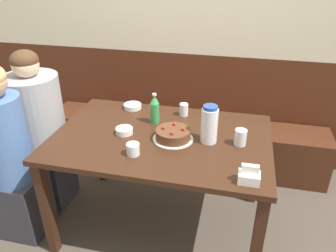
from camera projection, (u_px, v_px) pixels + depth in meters
The scene contains 15 objects.
ground_plane at pixel (162, 222), 2.46m from camera, with size 12.00×12.00×0.00m, color #4C4238.
back_wall at pixel (191, 25), 2.78m from camera, with size 4.80×0.04×2.50m.
bench_seat at pixel (184, 142), 3.07m from camera, with size 2.54×0.38×0.44m.
dining_table at pixel (161, 147), 2.15m from camera, with size 1.39×0.93×0.75m.
birthday_cake at pixel (173, 135), 2.06m from camera, with size 0.26×0.26×0.09m.
water_pitcher at pixel (209, 125), 1.99m from camera, with size 0.10×0.10×0.24m.
soju_bottle at pixel (155, 109), 2.23m from camera, with size 0.06×0.06×0.22m.
napkin_holder at pixel (249, 176), 1.67m from camera, with size 0.11×0.08×0.11m.
bowl_soup_white at pixel (133, 106), 2.48m from camera, with size 0.13×0.13×0.03m.
bowl_rice_small at pixel (124, 131), 2.13m from camera, with size 0.11×0.11×0.04m.
glass_water_tall at pixel (240, 137), 1.99m from camera, with size 0.07×0.07×0.10m.
glass_tumbler_short at pixel (133, 149), 1.90m from camera, with size 0.08×0.08×0.07m.
glass_shot_small at pixel (184, 110), 2.36m from camera, with size 0.06×0.06×0.09m.
person_teal_shirt at pixel (39, 132), 2.43m from camera, with size 0.40×0.40×1.23m.
person_pale_blue_shirt at pixel (10, 161), 2.14m from camera, with size 0.34×0.30×1.24m.
Camera 1 is at (0.46, -1.78, 1.79)m, focal length 35.00 mm.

